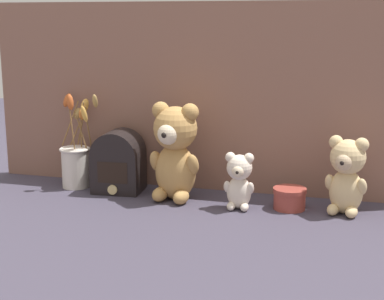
{
  "coord_description": "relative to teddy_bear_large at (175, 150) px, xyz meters",
  "views": [
    {
      "loc": [
        0.48,
        -1.69,
        0.56
      ],
      "look_at": [
        0.0,
        0.02,
        0.16
      ],
      "focal_mm": 55.0,
      "sensor_mm": 36.0,
      "label": 1
    }
  ],
  "objects": [
    {
      "name": "vintage_radio",
      "position": [
        -0.21,
        0.04,
        -0.06
      ],
      "size": [
        0.17,
        0.14,
        0.2
      ],
      "color": "black",
      "rests_on": "ground"
    },
    {
      "name": "teddy_bear_large",
      "position": [
        0.0,
        0.0,
        0.0
      ],
      "size": [
        0.17,
        0.16,
        0.31
      ],
      "color": "tan",
      "rests_on": "ground"
    },
    {
      "name": "backdrop_wall",
      "position": [
        0.06,
        0.15,
        0.15
      ],
      "size": [
        1.49,
        0.02,
        0.62
      ],
      "color": "#845B4C",
      "rests_on": "ground"
    },
    {
      "name": "teddy_bear_small",
      "position": [
        0.21,
        -0.04,
        -0.07
      ],
      "size": [
        0.09,
        0.09,
        0.17
      ],
      "color": "beige",
      "rests_on": "ground"
    },
    {
      "name": "teddy_bear_medium",
      "position": [
        0.52,
        0.0,
        -0.04
      ],
      "size": [
        0.13,
        0.12,
        0.23
      ],
      "color": "#DBBC84",
      "rests_on": "ground"
    },
    {
      "name": "ground_plane",
      "position": [
        0.06,
        -0.02,
        -0.16
      ],
      "size": [
        4.0,
        4.0,
        0.0
      ],
      "primitive_type": "plane",
      "color": "#3D3847"
    },
    {
      "name": "flower_vase",
      "position": [
        -0.37,
        0.05,
        -0.06
      ],
      "size": [
        0.16,
        0.14,
        0.32
      ],
      "color": "silver",
      "rests_on": "ground"
    },
    {
      "name": "decorative_tin_tall",
      "position": [
        0.36,
        0.0,
        -0.13
      ],
      "size": [
        0.1,
        0.1,
        0.06
      ],
      "color": "#993D33",
      "rests_on": "ground"
    }
  ]
}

